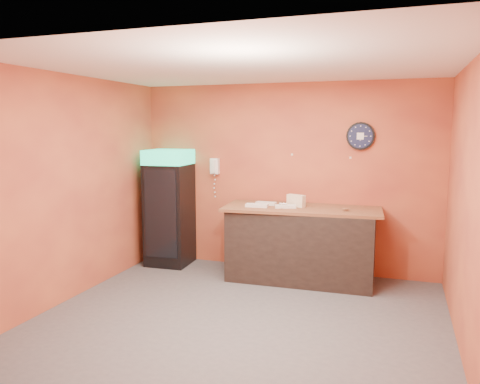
% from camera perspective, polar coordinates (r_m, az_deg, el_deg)
% --- Properties ---
extents(floor, '(4.50, 4.50, 0.00)m').
position_cam_1_polar(floor, '(5.53, 0.30, -15.00)').
color(floor, '#47474C').
rests_on(floor, ground).
extents(back_wall, '(4.50, 0.02, 2.80)m').
position_cam_1_polar(back_wall, '(7.06, 5.54, 1.75)').
color(back_wall, '#CD673A').
rests_on(back_wall, floor).
extents(left_wall, '(0.02, 4.00, 2.80)m').
position_cam_1_polar(left_wall, '(6.24, -19.66, 0.53)').
color(left_wall, '#CD673A').
rests_on(left_wall, floor).
extents(right_wall, '(0.02, 4.00, 2.80)m').
position_cam_1_polar(right_wall, '(4.92, 25.99, -1.68)').
color(right_wall, '#CD673A').
rests_on(right_wall, floor).
extents(ceiling, '(4.50, 4.00, 0.02)m').
position_cam_1_polar(ceiling, '(5.13, 0.32, 15.17)').
color(ceiling, white).
rests_on(ceiling, back_wall).
extents(beverage_cooler, '(0.66, 0.67, 1.81)m').
position_cam_1_polar(beverage_cooler, '(7.39, -8.74, -2.08)').
color(beverage_cooler, black).
rests_on(beverage_cooler, floor).
extents(prep_counter, '(2.03, 0.95, 1.00)m').
position_cam_1_polar(prep_counter, '(6.71, 7.48, -6.40)').
color(prep_counter, black).
rests_on(prep_counter, floor).
extents(wall_clock, '(0.39, 0.06, 0.39)m').
position_cam_1_polar(wall_clock, '(6.82, 14.48, 6.62)').
color(wall_clock, black).
rests_on(wall_clock, back_wall).
extents(wall_phone, '(0.13, 0.11, 0.25)m').
position_cam_1_polar(wall_phone, '(7.33, -3.12, 3.16)').
color(wall_phone, white).
rests_on(wall_phone, back_wall).
extents(butcher_paper, '(2.23, 1.07, 0.04)m').
position_cam_1_polar(butcher_paper, '(6.60, 7.56, -2.02)').
color(butcher_paper, brown).
rests_on(butcher_paper, prep_counter).
extents(sub_roll_stack, '(0.28, 0.19, 0.17)m').
position_cam_1_polar(sub_roll_stack, '(6.63, 6.85, -1.06)').
color(sub_roll_stack, beige).
rests_on(sub_roll_stack, butcher_paper).
extents(wrapped_sandwich_left, '(0.32, 0.14, 0.04)m').
position_cam_1_polar(wrapped_sandwich_left, '(6.56, 2.07, -1.65)').
color(wrapped_sandwich_left, silver).
rests_on(wrapped_sandwich_left, butcher_paper).
extents(wrapped_sandwich_mid, '(0.31, 0.19, 0.04)m').
position_cam_1_polar(wrapped_sandwich_mid, '(6.51, 5.56, -1.77)').
color(wrapped_sandwich_mid, silver).
rests_on(wrapped_sandwich_mid, butcher_paper).
extents(wrapped_sandwich_right, '(0.29, 0.12, 0.04)m').
position_cam_1_polar(wrapped_sandwich_right, '(6.76, 3.19, -1.39)').
color(wrapped_sandwich_right, silver).
rests_on(wrapped_sandwich_right, butcher_paper).
extents(kitchen_tool, '(0.07, 0.07, 0.07)m').
position_cam_1_polar(kitchen_tool, '(6.78, 6.25, -1.28)').
color(kitchen_tool, silver).
rests_on(kitchen_tool, butcher_paper).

